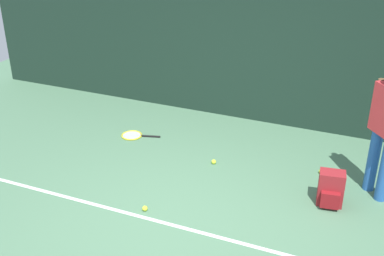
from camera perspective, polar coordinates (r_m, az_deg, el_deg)
The scene contains 8 objects.
ground_plane at distance 5.73m, azimuth -1.57°, elevation -10.66°, with size 12.00×12.00×0.00m, color #4C7556.
back_fence at distance 7.70m, azimuth 7.64°, elevation 10.51°, with size 10.00×0.10×2.78m, color #192D23.
court_line at distance 5.64m, azimuth -2.11°, elevation -11.35°, with size 9.00×0.05×0.00m, color white.
tennis_racket at distance 7.58m, azimuth -6.87°, elevation -0.87°, with size 0.64×0.40×0.03m.
backpack at distance 6.09m, azimuth 15.97°, elevation -6.95°, with size 0.33×0.31×0.44m.
tennis_ball_near_player at distance 6.78m, azimuth 2.57°, elevation -3.98°, with size 0.07×0.07×0.07m, color #CCE033.
tennis_ball_by_fence at distance 6.78m, azimuth 14.92°, elevation -4.95°, with size 0.07×0.07×0.07m, color #CCE033.
tennis_ball_mid_court at distance 5.87m, azimuth -5.53°, elevation -9.35°, with size 0.07×0.07×0.07m, color #CCE033.
Camera 1 is at (1.92, -4.17, 3.43)m, focal length 45.46 mm.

